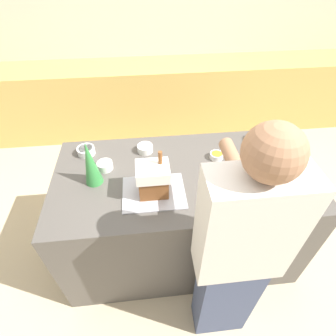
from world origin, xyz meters
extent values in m
plane|color=#C6B28E|center=(0.00, 0.00, 0.00)|extent=(12.00, 12.00, 0.00)
cube|color=beige|center=(0.00, 2.27, 1.30)|extent=(8.00, 0.05, 2.60)
cube|color=tan|center=(0.00, 1.94, 0.45)|extent=(6.00, 0.60, 0.89)
cube|color=#514C47|center=(0.00, 0.00, 0.44)|extent=(1.76, 0.89, 0.89)
cube|color=#B2B2BC|center=(-0.21, -0.15, 0.89)|extent=(0.39, 0.30, 0.01)
cube|color=brown|center=(-0.21, -0.15, 0.97)|extent=(0.17, 0.14, 0.14)
cube|color=white|center=(-0.21, -0.15, 1.07)|extent=(0.20, 0.16, 0.08)
cylinder|color=brown|center=(-0.16, -0.13, 1.15)|extent=(0.02, 0.02, 0.08)
cone|color=#33843D|center=(-0.59, -0.01, 1.05)|extent=(0.11, 0.11, 0.32)
cylinder|color=silver|center=(-0.68, 0.29, 0.92)|extent=(0.13, 0.13, 0.05)
cylinder|color=white|center=(-0.68, 0.29, 0.94)|extent=(0.10, 0.10, 0.01)
cylinder|color=white|center=(0.26, 0.14, 0.91)|extent=(0.10, 0.10, 0.04)
cylinder|color=orange|center=(0.26, 0.14, 0.92)|extent=(0.08, 0.08, 0.01)
cylinder|color=silver|center=(-0.53, 0.11, 0.92)|extent=(0.11, 0.11, 0.05)
cylinder|color=#4770DB|center=(-0.53, 0.11, 0.94)|extent=(0.09, 0.09, 0.01)
cylinder|color=silver|center=(-0.25, 0.27, 0.91)|extent=(0.11, 0.11, 0.05)
cylinder|color=white|center=(-0.25, 0.27, 0.93)|extent=(0.09, 0.09, 0.01)
cylinder|color=silver|center=(0.33, -0.02, 0.92)|extent=(0.11, 0.11, 0.05)
cylinder|color=red|center=(0.33, -0.02, 0.93)|extent=(0.09, 0.09, 0.01)
cube|color=#CCB78C|center=(0.71, 0.17, 0.90)|extent=(0.18, 0.13, 0.02)
cylinder|color=#B24238|center=(0.64, 0.31, 0.93)|extent=(0.10, 0.10, 0.08)
cube|color=#424C6B|center=(0.18, -0.63, 0.40)|extent=(0.34, 0.19, 0.81)
cube|color=silver|center=(0.18, -0.63, 1.13)|extent=(0.44, 0.20, 0.64)
sphere|color=#996B4C|center=(0.18, -0.63, 1.56)|extent=(0.22, 0.22, 0.22)
cylinder|color=#996B4C|center=(0.18, -0.41, 1.27)|extent=(0.07, 0.44, 0.07)
camera|label=1|loc=(-0.24, -1.27, 2.11)|focal=28.00mm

